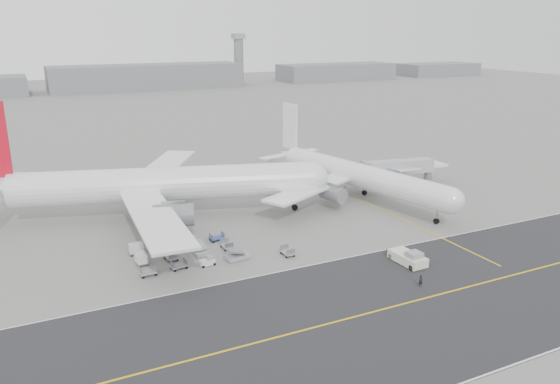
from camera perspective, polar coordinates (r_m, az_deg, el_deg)
name	(u,v)px	position (r m, az deg, el deg)	size (l,w,h in m)	color
ground	(277,265)	(82.73, -0.28, -7.67)	(700.00, 700.00, 0.00)	gray
taxiway	(375,311)	(71.25, 9.90, -12.19)	(220.00, 59.00, 0.03)	#2C2C2F
horizon_buildings	(131,89)	(335.61, -15.30, 10.29)	(520.00, 28.00, 28.00)	slate
control_tower	(239,58)	(358.82, -4.34, 13.81)	(7.00, 7.00, 31.25)	slate
airliner_a	(158,184)	(103.53, -12.59, 0.78)	(63.15, 61.86, 22.40)	white
airliner_b	(357,175)	(114.32, 8.00, 1.81)	(49.12, 50.18, 17.54)	white
pushback_tug	(408,258)	(85.19, 13.27, -6.71)	(3.21, 8.06, 2.29)	beige
jet_bridge	(399,168)	(123.38, 12.29, 2.44)	(17.50, 6.48, 6.53)	gray
gse_cluster	(186,257)	(86.96, -9.80, -6.67)	(20.75, 15.76, 1.85)	#97979C
stray_dolly	(288,255)	(86.16, 0.79, -6.64)	(1.48, 2.41, 1.48)	silver
ground_crew_a	(421,281)	(78.42, 14.49, -8.97)	(0.64, 0.42, 1.75)	black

